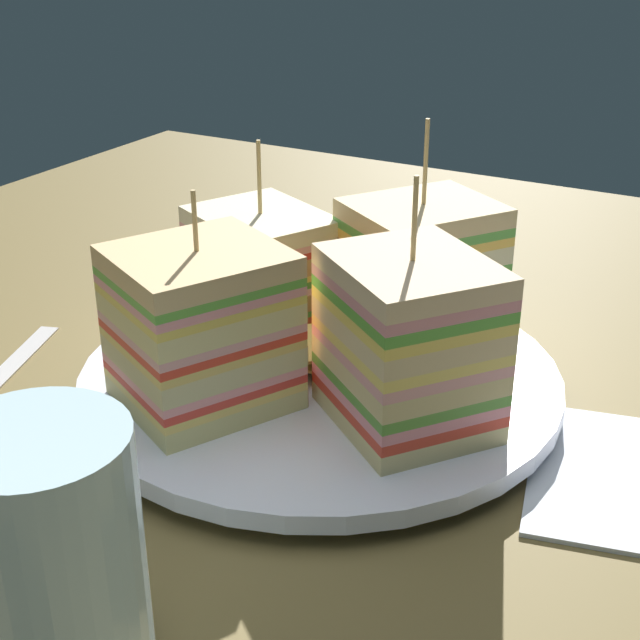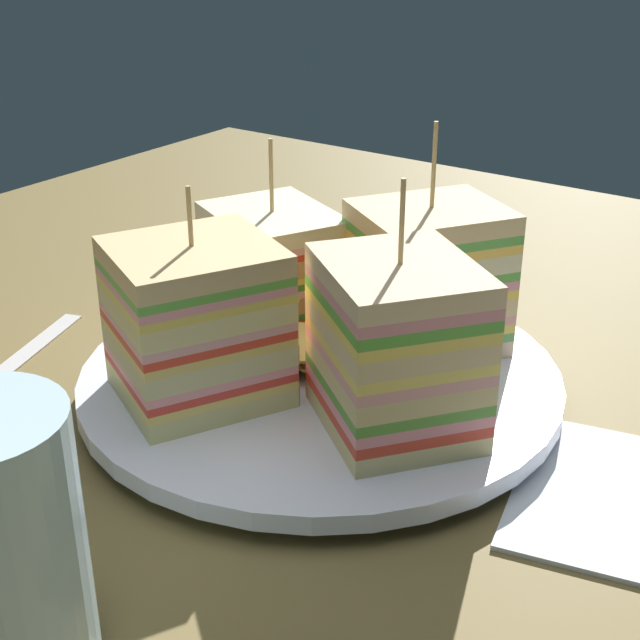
{
  "view_description": "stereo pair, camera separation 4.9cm",
  "coord_description": "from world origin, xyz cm",
  "px_view_note": "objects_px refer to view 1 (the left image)",
  "views": [
    {
      "loc": [
        -38.78,
        -21.46,
        25.48
      ],
      "look_at": [
        0.0,
        0.0,
        4.76
      ],
      "focal_mm": 51.38,
      "sensor_mm": 36.0,
      "label": 1
    },
    {
      "loc": [
        -36.18,
        -25.6,
        25.48
      ],
      "look_at": [
        0.0,
        0.0,
        4.76
      ],
      "focal_mm": 51.38,
      "sensor_mm": 36.0,
      "label": 2
    }
  ],
  "objects_px": {
    "sandwich_wedge_3": "(419,274)",
    "sandwich_wedge_2": "(408,343)",
    "chip_pile": "(309,350)",
    "plate": "(320,381)",
    "sandwich_wedge_0": "(262,271)",
    "drinking_glass": "(56,591)",
    "sandwich_wedge_1": "(202,328)"
  },
  "relations": [
    {
      "from": "plate",
      "to": "drinking_glass",
      "type": "height_order",
      "value": "drinking_glass"
    },
    {
      "from": "sandwich_wedge_1",
      "to": "sandwich_wedge_2",
      "type": "height_order",
      "value": "sandwich_wedge_2"
    },
    {
      "from": "sandwich_wedge_0",
      "to": "drinking_glass",
      "type": "relative_size",
      "value": 1.07
    },
    {
      "from": "sandwich_wedge_1",
      "to": "chip_pile",
      "type": "xyz_separation_m",
      "value": [
        0.06,
        -0.03,
        -0.03
      ]
    },
    {
      "from": "chip_pile",
      "to": "drinking_glass",
      "type": "bearing_deg",
      "value": -172.11
    },
    {
      "from": "plate",
      "to": "chip_pile",
      "type": "height_order",
      "value": "chip_pile"
    },
    {
      "from": "sandwich_wedge_2",
      "to": "plate",
      "type": "bearing_deg",
      "value": 15.56
    },
    {
      "from": "sandwich_wedge_1",
      "to": "sandwich_wedge_3",
      "type": "xyz_separation_m",
      "value": [
        0.12,
        -0.07,
        0.0
      ]
    },
    {
      "from": "sandwich_wedge_3",
      "to": "chip_pile",
      "type": "relative_size",
      "value": 2.04
    },
    {
      "from": "sandwich_wedge_2",
      "to": "sandwich_wedge_1",
      "type": "bearing_deg",
      "value": 55.55
    },
    {
      "from": "sandwich_wedge_2",
      "to": "sandwich_wedge_3",
      "type": "bearing_deg",
      "value": -32.4
    },
    {
      "from": "sandwich_wedge_0",
      "to": "drinking_glass",
      "type": "height_order",
      "value": "sandwich_wedge_0"
    },
    {
      "from": "drinking_glass",
      "to": "sandwich_wedge_1",
      "type": "bearing_deg",
      "value": 19.57
    },
    {
      "from": "sandwich_wedge_3",
      "to": "sandwich_wedge_2",
      "type": "bearing_deg",
      "value": 53.91
    },
    {
      "from": "sandwich_wedge_3",
      "to": "drinking_glass",
      "type": "xyz_separation_m",
      "value": [
        -0.28,
        0.01,
        -0.01
      ]
    },
    {
      "from": "sandwich_wedge_0",
      "to": "plate",
      "type": "bearing_deg",
      "value": -4.77
    },
    {
      "from": "plate",
      "to": "chip_pile",
      "type": "relative_size",
      "value": 4.12
    },
    {
      "from": "sandwich_wedge_0",
      "to": "sandwich_wedge_3",
      "type": "xyz_separation_m",
      "value": [
        0.03,
        -0.09,
        0.01
      ]
    },
    {
      "from": "chip_pile",
      "to": "drinking_glass",
      "type": "relative_size",
      "value": 0.6
    },
    {
      "from": "plate",
      "to": "drinking_glass",
      "type": "bearing_deg",
      "value": -173.95
    },
    {
      "from": "chip_pile",
      "to": "plate",
      "type": "bearing_deg",
      "value": -95.51
    },
    {
      "from": "plate",
      "to": "chip_pile",
      "type": "distance_m",
      "value": 0.02
    },
    {
      "from": "plate",
      "to": "chip_pile",
      "type": "bearing_deg",
      "value": 84.49
    },
    {
      "from": "sandwich_wedge_3",
      "to": "chip_pile",
      "type": "xyz_separation_m",
      "value": [
        -0.06,
        0.04,
        -0.03
      ]
    },
    {
      "from": "sandwich_wedge_0",
      "to": "sandwich_wedge_3",
      "type": "height_order",
      "value": "sandwich_wedge_3"
    },
    {
      "from": "sandwich_wedge_3",
      "to": "sandwich_wedge_0",
      "type": "bearing_deg",
      "value": -40.36
    },
    {
      "from": "sandwich_wedge_0",
      "to": "chip_pile",
      "type": "relative_size",
      "value": 1.77
    },
    {
      "from": "chip_pile",
      "to": "sandwich_wedge_0",
      "type": "bearing_deg",
      "value": 56.45
    },
    {
      "from": "sandwich_wedge_1",
      "to": "drinking_glass",
      "type": "distance_m",
      "value": 0.18
    },
    {
      "from": "chip_pile",
      "to": "sandwich_wedge_2",
      "type": "bearing_deg",
      "value": -110.41
    },
    {
      "from": "sandwich_wedge_3",
      "to": "drinking_glass",
      "type": "height_order",
      "value": "sandwich_wedge_3"
    },
    {
      "from": "sandwich_wedge_0",
      "to": "drinking_glass",
      "type": "bearing_deg",
      "value": -46.66
    }
  ]
}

